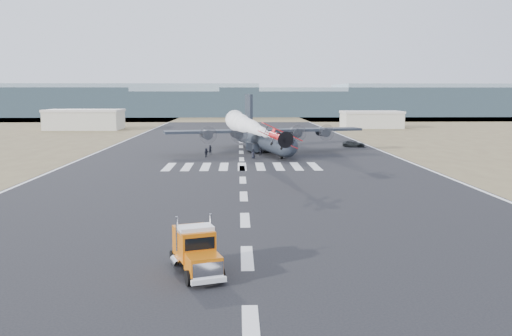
{
  "coord_description": "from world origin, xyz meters",
  "views": [
    {
      "loc": [
        -0.6,
        -38.35,
        11.93
      ],
      "look_at": [
        1.29,
        19.2,
        4.0
      ],
      "focal_mm": 38.0,
      "sensor_mm": 36.0,
      "label": 1
    }
  ],
  "objects_px": {
    "crew_g": "(210,150)",
    "semi_truck": "(196,250)",
    "crew_b": "(291,150)",
    "aerobatic_biplane": "(278,137)",
    "crew_d": "(290,150)",
    "transport_aircraft": "(263,137)",
    "crew_a": "(281,151)",
    "crew_e": "(253,154)",
    "crew_h": "(261,152)",
    "hangar_right": "(371,119)",
    "crew_c": "(281,151)",
    "hangar_left": "(85,119)",
    "support_vehicle": "(354,144)",
    "crew_f": "(206,153)"
  },
  "relations": [
    {
      "from": "crew_g",
      "to": "transport_aircraft",
      "type": "bearing_deg",
      "value": -4.51
    },
    {
      "from": "transport_aircraft",
      "to": "crew_f",
      "type": "bearing_deg",
      "value": -155.91
    },
    {
      "from": "support_vehicle",
      "to": "crew_c",
      "type": "height_order",
      "value": "crew_c"
    },
    {
      "from": "aerobatic_biplane",
      "to": "crew_e",
      "type": "distance_m",
      "value": 31.24
    },
    {
      "from": "crew_c",
      "to": "crew_g",
      "type": "bearing_deg",
      "value": -26.2
    },
    {
      "from": "crew_c",
      "to": "crew_e",
      "type": "xyz_separation_m",
      "value": [
        -5.54,
        -3.86,
        -0.02
      ]
    },
    {
      "from": "crew_h",
      "to": "crew_d",
      "type": "bearing_deg",
      "value": 0.93
    },
    {
      "from": "support_vehicle",
      "to": "semi_truck",
      "type": "bearing_deg",
      "value": 176.57
    },
    {
      "from": "hangar_right",
      "to": "crew_a",
      "type": "distance_m",
      "value": 92.11
    },
    {
      "from": "aerobatic_biplane",
      "to": "crew_g",
      "type": "relative_size",
      "value": 3.06
    },
    {
      "from": "crew_a",
      "to": "crew_g",
      "type": "relative_size",
      "value": 0.89
    },
    {
      "from": "crew_h",
      "to": "hangar_right",
      "type": "bearing_deg",
      "value": 49.94
    },
    {
      "from": "crew_a",
      "to": "crew_e",
      "type": "bearing_deg",
      "value": 92.09
    },
    {
      "from": "semi_truck",
      "to": "transport_aircraft",
      "type": "xyz_separation_m",
      "value": [
        7.93,
        75.36,
        1.45
      ]
    },
    {
      "from": "hangar_left",
      "to": "semi_truck",
      "type": "xyz_separation_m",
      "value": [
        48.52,
        -148.16,
        -1.82
      ]
    },
    {
      "from": "semi_truck",
      "to": "support_vehicle",
      "type": "height_order",
      "value": "semi_truck"
    },
    {
      "from": "crew_e",
      "to": "crew_h",
      "type": "height_order",
      "value": "crew_e"
    },
    {
      "from": "crew_b",
      "to": "aerobatic_biplane",
      "type": "bearing_deg",
      "value": -139.51
    },
    {
      "from": "hangar_left",
      "to": "crew_b",
      "type": "relative_size",
      "value": 13.03
    },
    {
      "from": "hangar_right",
      "to": "crew_f",
      "type": "distance_m",
      "value": 101.2
    },
    {
      "from": "support_vehicle",
      "to": "crew_d",
      "type": "relative_size",
      "value": 2.82
    },
    {
      "from": "crew_g",
      "to": "crew_h",
      "type": "distance_m",
      "value": 10.41
    },
    {
      "from": "crew_a",
      "to": "crew_d",
      "type": "distance_m",
      "value": 2.03
    },
    {
      "from": "hangar_left",
      "to": "crew_a",
      "type": "bearing_deg",
      "value": -52.8
    },
    {
      "from": "crew_d",
      "to": "support_vehicle",
      "type": "bearing_deg",
      "value": 76.42
    },
    {
      "from": "hangar_right",
      "to": "transport_aircraft",
      "type": "bearing_deg",
      "value": -118.11
    },
    {
      "from": "support_vehicle",
      "to": "transport_aircraft",
      "type": "bearing_deg",
      "value": 131.02
    },
    {
      "from": "aerobatic_biplane",
      "to": "crew_b",
      "type": "relative_size",
      "value": 2.93
    },
    {
      "from": "crew_f",
      "to": "crew_c",
      "type": "bearing_deg",
      "value": -52.17
    },
    {
      "from": "crew_b",
      "to": "crew_h",
      "type": "distance_m",
      "value": 5.91
    },
    {
      "from": "hangar_left",
      "to": "crew_d",
      "type": "distance_m",
      "value": 99.23
    },
    {
      "from": "hangar_left",
      "to": "crew_a",
      "type": "height_order",
      "value": "hangar_left"
    },
    {
      "from": "crew_d",
      "to": "transport_aircraft",
      "type": "bearing_deg",
      "value": 168.55
    },
    {
      "from": "crew_f",
      "to": "crew_d",
      "type": "bearing_deg",
      "value": -45.85
    },
    {
      "from": "crew_e",
      "to": "transport_aircraft",
      "type": "bearing_deg",
      "value": 77.24
    },
    {
      "from": "crew_b",
      "to": "transport_aircraft",
      "type": "bearing_deg",
      "value": 91.03
    },
    {
      "from": "crew_a",
      "to": "hangar_left",
      "type": "bearing_deg",
      "value": -1.66
    },
    {
      "from": "crew_c",
      "to": "crew_h",
      "type": "bearing_deg",
      "value": -20.08
    },
    {
      "from": "transport_aircraft",
      "to": "aerobatic_biplane",
      "type": "bearing_deg",
      "value": -103.58
    },
    {
      "from": "crew_c",
      "to": "aerobatic_biplane",
      "type": "bearing_deg",
      "value": 72.96
    },
    {
      "from": "transport_aircraft",
      "to": "support_vehicle",
      "type": "relative_size",
      "value": 7.96
    },
    {
      "from": "hangar_left",
      "to": "aerobatic_biplane",
      "type": "height_order",
      "value": "aerobatic_biplane"
    },
    {
      "from": "support_vehicle",
      "to": "crew_e",
      "type": "distance_m",
      "value": 31.34
    },
    {
      "from": "aerobatic_biplane",
      "to": "crew_e",
      "type": "bearing_deg",
      "value": 85.37
    },
    {
      "from": "semi_truck",
      "to": "crew_b",
      "type": "xyz_separation_m",
      "value": [
        13.16,
        69.63,
        -0.65
      ]
    },
    {
      "from": "transport_aircraft",
      "to": "hangar_right",
      "type": "bearing_deg",
      "value": 48.17
    },
    {
      "from": "crew_e",
      "to": "crew_b",
      "type": "bearing_deg",
      "value": 33.5
    },
    {
      "from": "hangar_left",
      "to": "hangar_right",
      "type": "distance_m",
      "value": 98.13
    },
    {
      "from": "crew_c",
      "to": "crew_g",
      "type": "height_order",
      "value": "crew_c"
    },
    {
      "from": "crew_g",
      "to": "semi_truck",
      "type": "bearing_deg",
      "value": -110.5
    }
  ]
}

